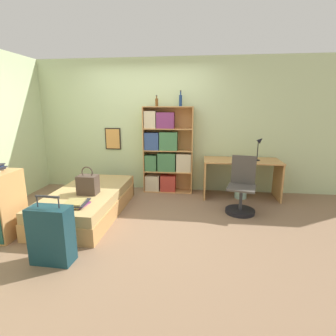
{
  "coord_description": "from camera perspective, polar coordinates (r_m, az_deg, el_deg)",
  "views": [
    {
      "loc": [
        1.05,
        -3.73,
        1.68
      ],
      "look_at": [
        0.56,
        0.2,
        0.75
      ],
      "focal_mm": 28.0,
      "sensor_mm": 36.0,
      "label": 1
    }
  ],
  "objects": [
    {
      "name": "ground_plane",
      "position": [
        4.22,
        -8.06,
        -10.35
      ],
      "size": [
        14.0,
        14.0,
        0.0
      ],
      "primitive_type": "plane",
      "color": "#84664C"
    },
    {
      "name": "wall_back",
      "position": [
        5.36,
        -4.32,
        9.12
      ],
      "size": [
        10.0,
        0.09,
        2.6
      ],
      "color": "beige",
      "rests_on": "ground_plane"
    },
    {
      "name": "bed",
      "position": [
        4.4,
        -17.01,
        -7.13
      ],
      "size": [
        1.0,
        1.97,
        0.39
      ],
      "color": "tan",
      "rests_on": "ground_plane"
    },
    {
      "name": "handbag",
      "position": [
        4.12,
        -17.03,
        -3.43
      ],
      "size": [
        0.29,
        0.21,
        0.42
      ],
      "color": "#47382D",
      "rests_on": "bed"
    },
    {
      "name": "book_stack_on_bed",
      "position": [
        3.73,
        -19.37,
        -7.23
      ],
      "size": [
        0.31,
        0.37,
        0.06
      ],
      "color": "#7A336B",
      "rests_on": "bed"
    },
    {
      "name": "suitcase",
      "position": [
        3.19,
        -24.02,
        -13.18
      ],
      "size": [
        0.45,
        0.24,
        0.77
      ],
      "color": "#143842",
      "rests_on": "ground_plane"
    },
    {
      "name": "bookcase",
      "position": [
        5.17,
        -0.76,
        3.4
      ],
      "size": [
        0.96,
        0.28,
        1.68
      ],
      "color": "tan",
      "rests_on": "ground_plane"
    },
    {
      "name": "bottle_green",
      "position": [
        5.12,
        -2.48,
        14.15
      ],
      "size": [
        0.06,
        0.06,
        0.21
      ],
      "color": "brown",
      "rests_on": "bookcase"
    },
    {
      "name": "bottle_brown",
      "position": [
        5.11,
        2.75,
        14.53
      ],
      "size": [
        0.06,
        0.06,
        0.29
      ],
      "color": "navy",
      "rests_on": "bookcase"
    },
    {
      "name": "desk",
      "position": [
        5.08,
        15.66,
        -0.53
      ],
      "size": [
        1.39,
        0.63,
        0.72
      ],
      "color": "tan",
      "rests_on": "ground_plane"
    },
    {
      "name": "desk_lamp",
      "position": [
        5.01,
        19.3,
        4.89
      ],
      "size": [
        0.15,
        0.11,
        0.44
      ],
      "color": "black",
      "rests_on": "desk"
    },
    {
      "name": "desk_chair",
      "position": [
        4.41,
        15.65,
        -5.65
      ],
      "size": [
        0.51,
        0.51,
        0.91
      ],
      "color": "black",
      "rests_on": "ground_plane"
    },
    {
      "name": "waste_bin",
      "position": [
        5.12,
        15.55,
        -4.97
      ],
      "size": [
        0.22,
        0.22,
        0.25
      ],
      "color": "#99C1B2",
      "rests_on": "ground_plane"
    }
  ]
}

